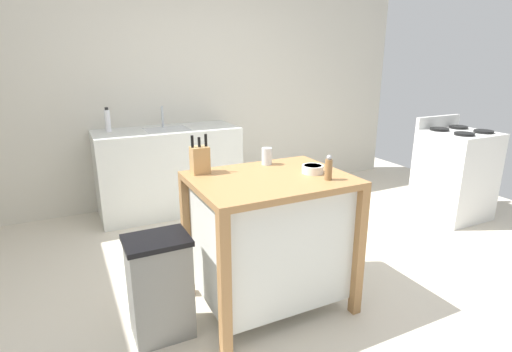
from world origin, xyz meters
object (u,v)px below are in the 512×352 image
trash_bin (160,287)px  sink_faucet (162,116)px  kitchen_island (270,235)px  bottle_dish_soap (108,120)px  knife_block (200,159)px  pepper_grinder (329,168)px  bowl_stoneware_deep (313,169)px  stove (455,174)px  drinking_cup (267,156)px

trash_bin → sink_faucet: size_ratio=2.86×
kitchen_island → bottle_dish_soap: size_ratio=4.01×
knife_block → pepper_grinder: (0.64, -0.48, -0.02)m
knife_block → kitchen_island: bearing=-36.6°
sink_faucet → knife_block: bearing=-96.5°
bowl_stoneware_deep → stove: size_ratio=0.13×
knife_block → bottle_dish_soap: bearing=100.6°
kitchen_island → stove: 2.49m
pepper_grinder → sink_faucet: sink_faucet is taller
kitchen_island → pepper_grinder: bearing=-37.0°
knife_block → bowl_stoneware_deep: bearing=-26.3°
kitchen_island → trash_bin: size_ratio=1.53×
knife_block → stove: (2.79, 0.27, -0.53)m
bowl_stoneware_deep → pepper_grinder: (0.00, -0.16, 0.04)m
stove → trash_bin: bearing=-170.4°
bowl_stoneware_deep → sink_faucet: size_ratio=0.62×
drinking_cup → sink_faucet: sink_faucet is taller
kitchen_island → drinking_cup: bearing=66.7°
kitchen_island → sink_faucet: sink_faucet is taller
kitchen_island → drinking_cup: size_ratio=8.33×
kitchen_island → trash_bin: (-0.72, 0.00, -0.18)m
kitchen_island → bowl_stoneware_deep: 0.51m
knife_block → drinking_cup: size_ratio=2.14×
kitchen_island → bottle_dish_soap: 2.24m
knife_block → trash_bin: knife_block is taller
bowl_stoneware_deep → pepper_grinder: 0.17m
knife_block → pepper_grinder: knife_block is taller
knife_block → sink_faucet: bearing=83.5°
bottle_dish_soap → pepper_grinder: bearing=-66.8°
bowl_stoneware_deep → pepper_grinder: size_ratio=0.89×
drinking_cup → trash_bin: (-0.84, -0.26, -0.63)m
trash_bin → stove: size_ratio=0.62×
knife_block → sink_faucet: 1.86m
kitchen_island → pepper_grinder: (0.28, -0.21, 0.46)m
bowl_stoneware_deep → bottle_dish_soap: 2.34m
sink_faucet → stove: (2.58, -1.58, -0.55)m
drinking_cup → stove: same height
pepper_grinder → trash_bin: (-1.00, 0.21, -0.65)m
trash_bin → sink_faucet: (0.57, 2.11, 0.68)m
drinking_cup → trash_bin: 1.08m
drinking_cup → stove: bearing=6.6°
drinking_cup → trash_bin: drinking_cup is taller
kitchen_island → stove: bearing=12.4°
pepper_grinder → stove: size_ratio=0.15×
bowl_stoneware_deep → stove: 2.28m
bowl_stoneware_deep → drinking_cup: bearing=117.4°
kitchen_island → bottle_dish_soap: bottle_dish_soap is taller
pepper_grinder → bottle_dish_soap: 2.49m
trash_bin → sink_faucet: sink_faucet is taller
trash_bin → bottle_dish_soap: 2.18m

